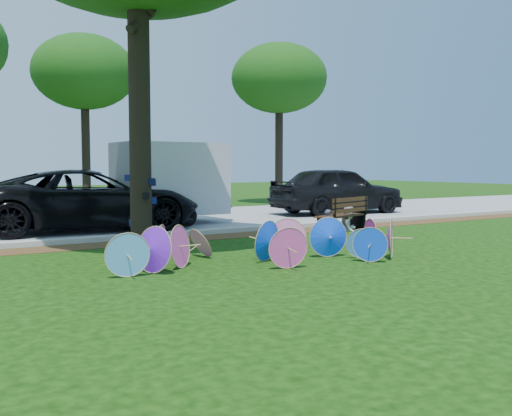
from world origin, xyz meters
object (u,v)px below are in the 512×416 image
Objects in this scene: black_van at (90,200)px; dark_pickup at (337,190)px; cargo_trailer at (171,179)px; person_left at (329,210)px; park_bench at (341,215)px; parasol_pile at (267,243)px; person_right at (349,207)px.

black_van is 1.17× the size of dark_pickup.
person_left is at bearing -61.24° from cargo_trailer.
dark_pickup reaches higher than park_bench.
person_right is at bearing 33.77° from parasol_pile.
person_right is (3.44, -4.29, -0.72)m from cargo_trailer.
person_right is (-3.33, -4.52, -0.21)m from dark_pickup.
black_van reaches higher than person_right.
parasol_pile is at bearing -141.75° from person_left.
cargo_trailer is 5.40m from park_bench.
person_left is at bearing 153.93° from park_bench.
park_bench is (-3.68, -4.57, -0.42)m from dark_pickup.
parasol_pile is at bearing -164.43° from black_van.
cargo_trailer reaches higher than person_left.
black_van is 9.42m from dark_pickup.
person_right is at bearing 0.13° from person_left.
black_van is at bearing 124.50° from person_right.
black_van reaches higher than person_left.
dark_pickup is 5.89m from park_bench.
park_bench is at bearing -8.00° from person_left.
park_bench is at bearing -58.35° from cargo_trailer.
person_left reaches higher than parasol_pile.
park_bench is 0.41m from person_right.
person_left is (5.35, -3.80, -0.25)m from black_van.
dark_pickup is (9.39, 0.72, 0.04)m from black_van.
dark_pickup reaches higher than black_van.
parasol_pile is at bearing 136.73° from dark_pickup.
black_van is at bearing 97.51° from dark_pickup.
cargo_trailer is 1.75× the size of park_bench.
black_van is 7.15m from person_right.
cargo_trailer is at bearing 80.16° from parasol_pile.
park_bench is 1.33× the size of person_right.
dark_pickup is at bearing 43.62° from parasol_pile.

